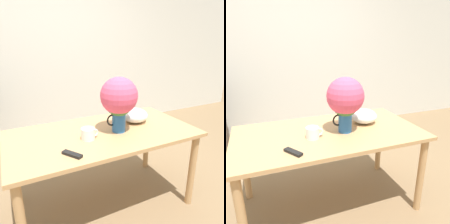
{
  "view_description": "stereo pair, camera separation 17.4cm",
  "coord_description": "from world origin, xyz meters",
  "views": [
    {
      "loc": [
        -0.72,
        -1.53,
        1.46
      ],
      "look_at": [
        0.02,
        -0.06,
        0.9
      ],
      "focal_mm": 35.0,
      "sensor_mm": 36.0,
      "label": 1
    },
    {
      "loc": [
        -0.56,
        -1.6,
        1.46
      ],
      "look_at": [
        0.02,
        -0.06,
        0.9
      ],
      "focal_mm": 35.0,
      "sensor_mm": 36.0,
      "label": 2
    }
  ],
  "objects": [
    {
      "name": "ground_plane",
      "position": [
        0.0,
        0.0,
        0.0
      ],
      "size": [
        12.0,
        12.0,
        0.0
      ],
      "primitive_type": "plane",
      "color": "#7F6647"
    },
    {
      "name": "coffee_mug",
      "position": [
        -0.2,
        -0.09,
        0.77
      ],
      "size": [
        0.14,
        0.1,
        0.09
      ],
      "color": "white",
      "rests_on": "table"
    },
    {
      "name": "wall_back",
      "position": [
        0.0,
        1.89,
        1.3
      ],
      "size": [
        8.0,
        0.05,
        2.6
      ],
      "color": "silver",
      "rests_on": "ground_plane"
    },
    {
      "name": "flower_vase",
      "position": [
        0.09,
        -0.06,
        1.0
      ],
      "size": [
        0.3,
        0.3,
        0.46
      ],
      "color": "#235B9E",
      "rests_on": "table"
    },
    {
      "name": "remote_control",
      "position": [
        -0.38,
        -0.28,
        0.74
      ],
      "size": [
        0.12,
        0.15,
        0.02
      ],
      "color": "black",
      "rests_on": "table"
    },
    {
      "name": "white_bowl",
      "position": [
        0.33,
        0.07,
        0.79
      ],
      "size": [
        0.24,
        0.24,
        0.13
      ],
      "color": "white",
      "rests_on": "table"
    },
    {
      "name": "table",
      "position": [
        -0.04,
        -0.01,
        0.63
      ],
      "size": [
        1.54,
        0.81,
        0.73
      ],
      "color": "tan",
      "rests_on": "ground_plane"
    }
  ]
}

